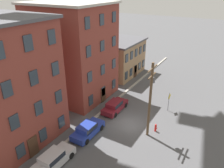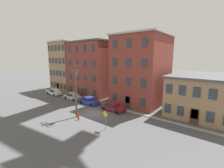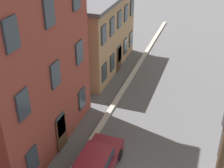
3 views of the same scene
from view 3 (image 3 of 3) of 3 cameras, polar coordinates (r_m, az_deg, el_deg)
apartment_annex at (r=28.69m, az=-9.56°, el=10.12°), size 9.65×11.68×6.46m
car_maroon at (r=17.20m, az=-3.06°, el=-14.35°), size 4.40×1.92×1.43m
caution_sign at (r=18.61m, az=19.65°, el=-8.13°), size 1.04×0.08×2.69m
utility_pole at (r=11.77m, az=19.11°, el=-13.96°), size 2.40×0.44×8.69m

